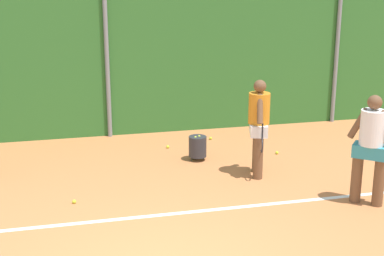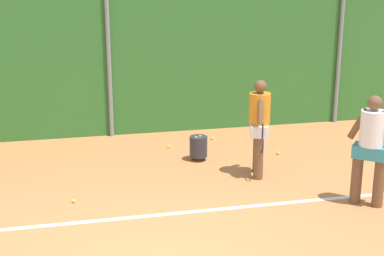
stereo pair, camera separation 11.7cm
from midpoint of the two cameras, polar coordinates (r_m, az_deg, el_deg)
name	(u,v)px [view 2 (the right image)]	position (r m, az deg, el deg)	size (l,w,h in m)	color
ground_plane	(136,217)	(8.91, -5.34, -9.06)	(30.02, 30.02, 0.00)	#C67542
hedge_fence_backdrop	(108,60)	(12.88, -8.30, 6.91)	(19.51, 0.25, 3.51)	#33702D
fence_post_center	(109,56)	(12.69, -8.26, 7.32)	(0.10, 0.10, 3.75)	gray
fence_post_right	(340,48)	(14.27, 15.11, 7.90)	(0.10, 0.10, 3.75)	gray
court_baseline_paint	(136,217)	(8.90, -5.34, -9.06)	(14.26, 0.10, 0.01)	white
player_foreground_near	(371,145)	(9.43, 18.20, -1.65)	(0.69, 0.59, 1.84)	brown
player_midcourt	(259,123)	(10.32, 7.21, 0.51)	(0.45, 0.82, 1.83)	brown
ball_hopper	(198,146)	(11.28, 0.96, -1.89)	(0.36, 0.36, 0.51)	#2D2D33
tennis_ball_0	(74,201)	(9.55, -11.65, -7.33)	(0.07, 0.07, 0.07)	#CCDB33
tennis_ball_3	(278,153)	(11.84, 9.08, -2.54)	(0.07, 0.07, 0.07)	#CCDB33
tennis_ball_5	(212,138)	(12.70, 2.34, -1.06)	(0.07, 0.07, 0.07)	#CCDB33
tennis_ball_6	(169,147)	(12.11, -2.09, -1.92)	(0.07, 0.07, 0.07)	#CCDB33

